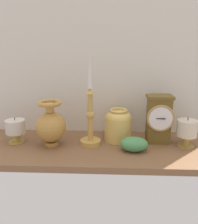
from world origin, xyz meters
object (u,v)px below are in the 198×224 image
(brass_vase_bulbous, at_px, (50,126))
(pillar_candle_front, at_px, (15,129))
(candlestick_tall_left, at_px, (89,116))
(mantel_clock, at_px, (159,119))
(pillar_candle_near_clock, at_px, (187,131))
(brass_vase_jar, at_px, (118,124))

(brass_vase_bulbous, distance_m, pillar_candle_front, 0.16)
(brass_vase_bulbous, xyz_separation_m, pillar_candle_front, (-0.15, 0.03, -0.03))
(candlestick_tall_left, height_order, brass_vase_bulbous, candlestick_tall_left)
(mantel_clock, height_order, candlestick_tall_left, candlestick_tall_left)
(pillar_candle_near_clock, bearing_deg, candlestick_tall_left, 179.42)
(brass_vase_bulbous, height_order, pillar_candle_front, brass_vase_bulbous)
(pillar_candle_front, xyz_separation_m, pillar_candle_near_clock, (0.69, -0.01, 0.01))
(brass_vase_jar, relative_size, pillar_candle_front, 1.26)
(brass_vase_jar, bearing_deg, pillar_candle_front, -174.21)
(candlestick_tall_left, bearing_deg, pillar_candle_near_clock, -0.58)
(mantel_clock, xyz_separation_m, pillar_candle_front, (-0.58, -0.03, -0.04))
(candlestick_tall_left, bearing_deg, brass_vase_jar, 22.59)
(brass_vase_bulbous, relative_size, pillar_candle_near_clock, 1.52)
(brass_vase_bulbous, relative_size, pillar_candle_front, 1.69)
(mantel_clock, height_order, pillar_candle_front, mantel_clock)
(pillar_candle_near_clock, bearing_deg, brass_vase_jar, 168.70)
(brass_vase_bulbous, bearing_deg, mantel_clock, 7.50)
(mantel_clock, xyz_separation_m, brass_vase_bulbous, (-0.43, -0.06, -0.02))
(mantel_clock, relative_size, pillar_candle_front, 1.83)
(mantel_clock, relative_size, brass_vase_jar, 1.45)
(brass_vase_bulbous, bearing_deg, candlestick_tall_left, 7.97)
(candlestick_tall_left, xyz_separation_m, brass_vase_bulbous, (-0.15, -0.02, -0.03))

